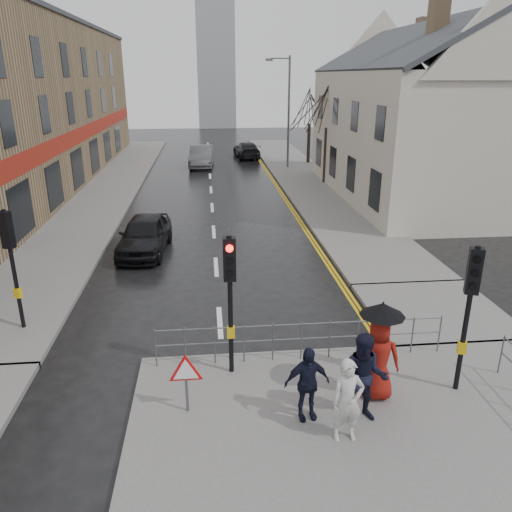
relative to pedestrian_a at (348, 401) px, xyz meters
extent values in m
plane|color=black|center=(-2.28, 2.36, -1.00)|extent=(120.00, 120.00, 0.00)
cube|color=#605E5B|center=(0.72, -1.14, -0.93)|extent=(10.00, 9.00, 0.14)
cube|color=#605E5B|center=(-8.78, 25.36, -0.93)|extent=(4.00, 44.00, 0.14)
cube|color=#605E5B|center=(4.22, 27.36, -0.93)|extent=(4.00, 40.00, 0.14)
cube|color=#605E5B|center=(4.22, 5.36, -0.93)|extent=(4.00, 4.20, 0.14)
cube|color=#937754|center=(-14.28, 24.36, 4.00)|extent=(8.00, 42.00, 10.00)
cube|color=beige|center=(9.72, 20.36, 2.50)|extent=(9.00, 16.00, 7.00)
cube|color=#937754|center=(8.22, 16.36, 8.20)|extent=(0.70, 0.90, 1.80)
cube|color=#937754|center=(10.92, 24.36, 8.20)|extent=(0.70, 0.90, 1.80)
cube|color=#93969B|center=(-0.78, 64.36, 8.00)|extent=(5.00, 5.00, 18.00)
cylinder|color=black|center=(-2.08, 2.56, 0.84)|extent=(0.11, 0.11, 3.40)
cube|color=black|center=(-2.08, 2.56, 1.99)|extent=(0.28, 0.22, 1.00)
cylinder|color=#FF0C07|center=(-2.08, 2.42, 2.29)|extent=(0.16, 0.04, 0.16)
cylinder|color=black|center=(-2.08, 2.42, 1.99)|extent=(0.16, 0.04, 0.16)
cylinder|color=black|center=(-2.08, 2.42, 1.69)|extent=(0.16, 0.04, 0.16)
cube|color=gold|center=(-2.08, 2.56, 0.19)|extent=(0.18, 0.14, 0.28)
cylinder|color=black|center=(2.92, 1.36, 0.84)|extent=(0.11, 0.11, 3.40)
cube|color=black|center=(2.92, 1.36, 1.99)|extent=(0.34, 0.30, 1.00)
cylinder|color=black|center=(2.88, 1.23, 2.29)|extent=(0.16, 0.09, 0.16)
cylinder|color=black|center=(2.88, 1.23, 1.99)|extent=(0.16, 0.09, 0.16)
cylinder|color=black|center=(2.88, 1.23, 1.69)|extent=(0.16, 0.09, 0.16)
cube|color=gold|center=(2.92, 1.36, 0.19)|extent=(0.22, 0.19, 0.28)
cylinder|color=black|center=(-7.78, 5.36, 0.84)|extent=(0.11, 0.11, 3.40)
cube|color=black|center=(-7.78, 5.36, 1.99)|extent=(0.34, 0.30, 1.00)
cylinder|color=black|center=(-7.73, 5.49, 2.29)|extent=(0.16, 0.09, 0.16)
cylinder|color=black|center=(-7.73, 5.49, 1.99)|extent=(0.16, 0.09, 0.16)
cylinder|color=black|center=(-7.73, 5.49, 1.69)|extent=(0.16, 0.09, 0.16)
cube|color=gold|center=(-7.78, 5.36, 0.19)|extent=(0.22, 0.19, 0.28)
cylinder|color=#595B5E|center=(-3.88, 2.96, -0.36)|extent=(0.04, 0.04, 1.00)
cylinder|color=#595B5E|center=(3.22, 2.96, -0.36)|extent=(0.04, 0.04, 1.00)
cylinder|color=#595B5E|center=(-0.33, 2.96, 0.09)|extent=(7.10, 0.04, 0.04)
cylinder|color=#595B5E|center=(-0.33, 2.96, -0.31)|extent=(7.10, 0.04, 0.04)
cylinder|color=#595B5E|center=(4.22, 1.86, -0.36)|extent=(0.04, 0.04, 1.00)
cylinder|color=#595B5E|center=(-3.08, 1.16, -0.43)|extent=(0.06, 0.06, 0.85)
cylinder|color=red|center=(-3.08, 1.16, 0.09)|extent=(0.80, 0.03, 0.80)
cylinder|color=white|center=(-3.08, 1.14, 0.09)|extent=(0.60, 0.03, 0.60)
cylinder|color=#595B5E|center=(3.72, 30.36, 3.14)|extent=(0.16, 0.16, 8.00)
cylinder|color=#595B5E|center=(3.02, 30.36, 6.94)|extent=(1.40, 0.10, 0.10)
cube|color=#595B5E|center=(2.22, 30.36, 6.84)|extent=(0.50, 0.25, 0.18)
cylinder|color=#2D2119|center=(5.22, 24.36, 0.89)|extent=(0.26, 0.26, 3.50)
cylinder|color=#2D2119|center=(5.72, 32.36, 0.64)|extent=(0.26, 0.26, 3.00)
imported|color=#B9B8B4|center=(0.00, 0.00, 0.00)|extent=(0.65, 0.44, 1.72)
imported|color=black|center=(0.50, 0.56, 0.10)|extent=(1.10, 0.97, 1.91)
imported|color=maroon|center=(1.02, 1.27, 0.10)|extent=(1.07, 0.86, 1.91)
cylinder|color=black|center=(1.02, 1.27, 0.20)|extent=(0.02, 0.02, 2.11)
cone|color=black|center=(1.02, 1.27, 1.25)|extent=(0.96, 0.96, 0.28)
imported|color=black|center=(-0.64, 0.71, -0.05)|extent=(0.99, 0.50, 1.62)
imported|color=black|center=(-5.09, 11.84, -0.25)|extent=(2.13, 4.53, 1.50)
imported|color=#46474B|center=(-2.86, 31.88, -0.18)|extent=(1.99, 5.02, 1.63)
imported|color=black|center=(1.03, 36.15, -0.32)|extent=(2.26, 4.78, 1.35)
camera|label=1|loc=(-2.51, -7.72, 5.80)|focal=35.00mm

